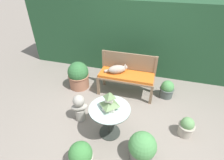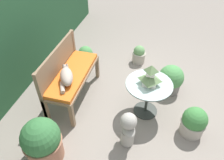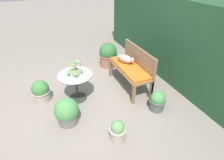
{
  "view_description": "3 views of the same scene",
  "coord_description": "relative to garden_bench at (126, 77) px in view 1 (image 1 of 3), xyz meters",
  "views": [
    {
      "loc": [
        0.47,
        -2.35,
        2.62
      ],
      "look_at": [
        -0.38,
        0.61,
        0.55
      ],
      "focal_mm": 28.0,
      "sensor_mm": 36.0,
      "label": 1
    },
    {
      "loc": [
        -2.62,
        -0.38,
        2.76
      ],
      "look_at": [
        -0.01,
        0.32,
        0.42
      ],
      "focal_mm": 35.0,
      "sensor_mm": 36.0,
      "label": 2
    },
    {
      "loc": [
        2.92,
        -0.79,
        2.44
      ],
      "look_at": [
        0.03,
        0.44,
        0.4
      ],
      "focal_mm": 28.0,
      "sensor_mm": 36.0,
      "label": 3
    }
  ],
  "objects": [
    {
      "name": "pagoda_birdhouse",
      "position": [
        -0.02,
        -1.24,
        0.29
      ],
      "size": [
        0.27,
        0.27,
        0.34
      ],
      "color": "silver",
      "rests_on": "patio_table"
    },
    {
      "name": "potted_plant_patio_mid",
      "position": [
        0.94,
        0.14,
        -0.26
      ],
      "size": [
        0.33,
        0.33,
        0.42
      ],
      "color": "#4C5651",
      "rests_on": "ground"
    },
    {
      "name": "garden_bench",
      "position": [
        0.0,
        0.0,
        0.0
      ],
      "size": [
        1.28,
        0.49,
        0.54
      ],
      "color": "#7F664C",
      "rests_on": "ground"
    },
    {
      "name": "potted_plant_table_far",
      "position": [
        -1.18,
        -0.06,
        -0.13
      ],
      "size": [
        0.51,
        0.51,
        0.68
      ],
      "color": "#9E664C",
      "rests_on": "ground"
    },
    {
      "name": "patio_table",
      "position": [
        -0.02,
        -1.24,
        0.02
      ],
      "size": [
        0.71,
        0.71,
        0.61
      ],
      "color": "#2D332D",
      "rests_on": "ground"
    },
    {
      "name": "garden_bust",
      "position": [
        -0.68,
        -1.08,
        -0.14
      ],
      "size": [
        0.37,
        0.31,
        0.59
      ],
      "rotation": [
        0.0,
        0.0,
        0.48
      ],
      "color": "#A39E93",
      "rests_on": "ground"
    },
    {
      "name": "ground",
      "position": [
        0.14,
        -0.95,
        -0.46
      ],
      "size": [
        30.0,
        30.0,
        0.0
      ],
      "primitive_type": "plane",
      "color": "gray"
    },
    {
      "name": "cat",
      "position": [
        -0.22,
        -0.01,
        0.17
      ],
      "size": [
        0.52,
        0.36,
        0.21
      ],
      "rotation": [
        0.0,
        0.0,
        0.49
      ],
      "color": "#A89989",
      "rests_on": "garden_bench"
    },
    {
      "name": "potted_plant_table_near",
      "position": [
        0.6,
        -1.58,
        -0.22
      ],
      "size": [
        0.44,
        0.44,
        0.51
      ],
      "color": "slate",
      "rests_on": "ground"
    },
    {
      "name": "foliage_hedge_back",
      "position": [
        0.14,
        1.34,
        0.5
      ],
      "size": [
        6.4,
        0.79,
        1.92
      ],
      "primitive_type": "cube",
      "color": "#234C2D",
      "rests_on": "ground"
    },
    {
      "name": "potted_plant_bench_left",
      "position": [
        -0.26,
        -1.96,
        -0.23
      ],
      "size": [
        0.37,
        0.37,
        0.48
      ],
      "color": "#ADA393",
      "rests_on": "ground"
    },
    {
      "name": "bench_backrest",
      "position": [
        0.0,
        0.22,
        0.22
      ],
      "size": [
        1.28,
        0.06,
        0.95
      ],
      "color": "#7F664C",
      "rests_on": "ground"
    },
    {
      "name": "potted_plant_path_edge",
      "position": [
        1.3,
        -0.9,
        -0.27
      ],
      "size": [
        0.29,
        0.29,
        0.39
      ],
      "color": "#ADA393",
      "rests_on": "ground"
    }
  ]
}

